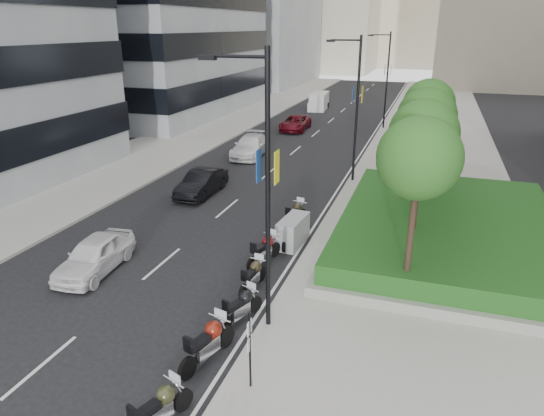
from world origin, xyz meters
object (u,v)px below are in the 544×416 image
at_px(delivery_van, 319,102).
at_px(parking_sign, 250,346).
at_px(lamp_post_1, 355,103).
at_px(motorcycle_3, 253,276).
at_px(car_b, 202,183).
at_px(car_a, 95,255).
at_px(lamp_post_0, 263,183).
at_px(motorcycle_4, 264,250).
at_px(motorcycle_2, 241,307).
at_px(motorcycle_0, 159,408).
at_px(motorcycle_5, 293,231).
at_px(motorcycle_1, 208,342).
at_px(car_d, 295,123).
at_px(motorcycle_6, 295,214).
at_px(car_c, 251,146).
at_px(lamp_post_2, 386,76).

bearing_deg(delivery_van, parking_sign, -83.54).
distance_m(lamp_post_1, motorcycle_3, 15.49).
relative_size(parking_sign, car_b, 0.56).
distance_m(motorcycle_3, car_a, 6.69).
xyz_separation_m(lamp_post_0, motorcycle_3, (-1.21, 2.23, -4.50)).
bearing_deg(motorcycle_4, lamp_post_0, -145.59).
bearing_deg(lamp_post_0, motorcycle_2, 176.11).
xyz_separation_m(motorcycle_0, motorcycle_4, (-0.47, 9.34, 0.03)).
bearing_deg(motorcycle_5, lamp_post_1, 0.26).
distance_m(lamp_post_1, car_b, 10.53).
distance_m(motorcycle_1, motorcycle_2, 2.26).
bearing_deg(motorcycle_0, car_d, 30.82).
height_order(car_a, car_d, car_a).
relative_size(motorcycle_3, car_d, 0.42).
bearing_deg(car_a, motorcycle_4, 19.11).
relative_size(lamp_post_1, motorcycle_2, 4.36).
bearing_deg(motorcycle_5, motorcycle_6, 18.25).
bearing_deg(motorcycle_3, parking_sign, -154.32).
height_order(car_d, delivery_van, delivery_van).
bearing_deg(lamp_post_0, motorcycle_1, -114.22).
distance_m(car_c, car_d, 10.63).
distance_m(motorcycle_5, car_c, 16.51).
bearing_deg(motorcycle_1, car_d, 26.22).
relative_size(parking_sign, motorcycle_2, 1.21).
bearing_deg(motorcycle_1, delivery_van, 23.91).
xyz_separation_m(lamp_post_1, car_c, (-8.49, 4.23, -4.28)).
relative_size(motorcycle_6, car_c, 0.42).
relative_size(lamp_post_0, car_c, 1.67).
bearing_deg(parking_sign, lamp_post_2, 90.99).
height_order(lamp_post_2, motorcycle_2, lamp_post_2).
height_order(car_b, delivery_van, delivery_van).
relative_size(motorcycle_0, car_d, 0.43).
relative_size(lamp_post_2, motorcycle_6, 4.00).
bearing_deg(motorcycle_3, motorcycle_5, 1.74).
bearing_deg(car_c, motorcycle_1, -77.22).
bearing_deg(lamp_post_0, motorcycle_5, 97.58).
xyz_separation_m(car_a, car_d, (-0.04, 30.29, -0.03)).
height_order(lamp_post_0, car_d, lamp_post_0).
height_order(motorcycle_1, delivery_van, delivery_van).
height_order(motorcycle_6, car_b, car_b).
relative_size(lamp_post_2, delivery_van, 1.88).
relative_size(parking_sign, car_d, 0.50).
distance_m(lamp_post_2, motorcycle_6, 26.59).
bearing_deg(motorcycle_4, lamp_post_1, 8.75).
bearing_deg(motorcycle_2, parking_sign, -133.56).
xyz_separation_m(motorcycle_1, delivery_van, (-7.53, 46.65, 0.26)).
distance_m(motorcycle_0, car_c, 27.22).
bearing_deg(car_d, car_c, -95.08).
height_order(motorcycle_4, car_b, car_b).
distance_m(motorcycle_2, car_c, 22.51).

